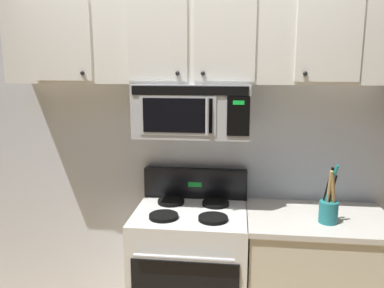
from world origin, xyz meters
TOP-DOWN VIEW (x-y plane):
  - back_wall at (0.00, 0.79)m, footprint 5.20×0.10m
  - stove_range at (0.00, 0.42)m, footprint 0.76×0.69m
  - over_range_microwave at (-0.00, 0.54)m, footprint 0.76×0.43m
  - upper_cabinets at (-0.00, 0.57)m, footprint 2.50×0.36m
  - counter_segment at (0.84, 0.43)m, footprint 0.93×0.65m
  - utensil_crock_teal at (0.88, 0.33)m, footprint 0.12×0.12m
  - salt_shaker at (0.92, 0.52)m, footprint 0.04×0.04m

SIDE VIEW (x-z plane):
  - counter_segment at x=0.84m, z-range 0.00..0.90m
  - stove_range at x=0.00m, z-range -0.09..1.03m
  - salt_shaker at x=0.92m, z-range 0.90..1.00m
  - utensil_crock_teal at x=0.88m, z-range 0.81..1.19m
  - back_wall at x=0.00m, z-range 0.00..2.70m
  - over_range_microwave at x=0.00m, z-range 1.40..1.75m
  - upper_cabinets at x=0.00m, z-range 1.75..2.30m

